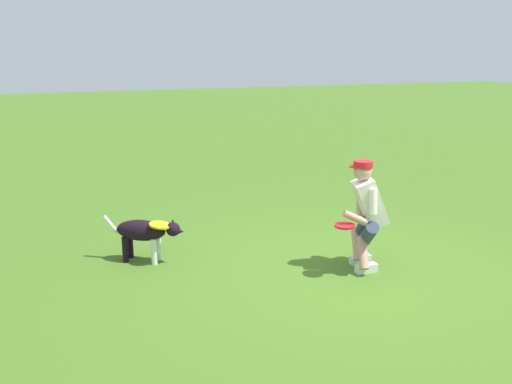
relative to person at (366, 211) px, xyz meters
name	(u,v)px	position (x,y,z in m)	size (l,w,h in m)	color
ground_plane	(355,278)	(0.26, 0.23, -0.70)	(60.00, 60.00, 0.00)	#466E22
person	(366,211)	(0.00, 0.00, 0.00)	(0.67, 0.66, 1.29)	silver
dog	(145,232)	(2.36, -1.15, -0.33)	(0.91, 0.62, 0.56)	black
frisbee_flying	(160,225)	(2.21, -0.99, -0.20)	(0.26, 0.26, 0.02)	yellow
frisbee_held	(345,226)	(0.36, 0.14, -0.09)	(0.23, 0.23, 0.02)	red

